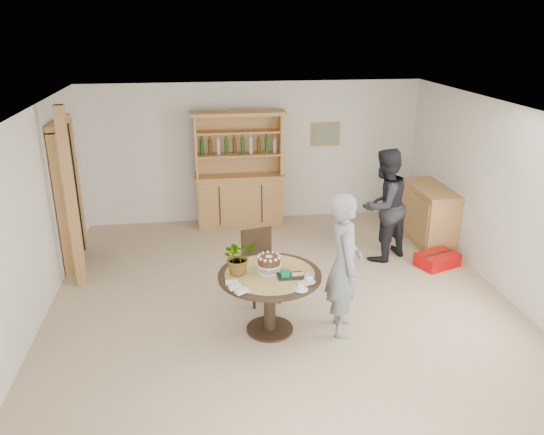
{
  "coord_description": "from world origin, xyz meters",
  "views": [
    {
      "loc": [
        -0.99,
        -5.79,
        3.5
      ],
      "look_at": [
        -0.07,
        0.68,
        1.05
      ],
      "focal_mm": 35.0,
      "sensor_mm": 36.0,
      "label": 1
    }
  ],
  "objects_px": {
    "adult_person": "(384,205)",
    "dining_table": "(270,285)",
    "hutch": "(239,187)",
    "red_suitcase": "(437,259)",
    "dining_chair": "(260,261)",
    "teen_boy": "(344,265)",
    "sideboard": "(429,214)"
  },
  "relations": [
    {
      "from": "hutch",
      "to": "adult_person",
      "type": "height_order",
      "value": "hutch"
    },
    {
      "from": "adult_person",
      "to": "dining_table",
      "type": "bearing_deg",
      "value": 11.01
    },
    {
      "from": "dining_chair",
      "to": "red_suitcase",
      "type": "height_order",
      "value": "dining_chair"
    },
    {
      "from": "hutch",
      "to": "adult_person",
      "type": "bearing_deg",
      "value": -41.29
    },
    {
      "from": "red_suitcase",
      "to": "sideboard",
      "type": "bearing_deg",
      "value": 55.24
    },
    {
      "from": "hutch",
      "to": "adult_person",
      "type": "relative_size",
      "value": 1.17
    },
    {
      "from": "hutch",
      "to": "red_suitcase",
      "type": "bearing_deg",
      "value": -38.03
    },
    {
      "from": "hutch",
      "to": "dining_table",
      "type": "distance_m",
      "value": 3.59
    },
    {
      "from": "dining_chair",
      "to": "teen_boy",
      "type": "distance_m",
      "value": 1.31
    },
    {
      "from": "teen_boy",
      "to": "red_suitcase",
      "type": "xyz_separation_m",
      "value": [
        1.9,
        1.5,
        -0.76
      ]
    },
    {
      "from": "sideboard",
      "to": "red_suitcase",
      "type": "relative_size",
      "value": 1.79
    },
    {
      "from": "sideboard",
      "to": "adult_person",
      "type": "xyz_separation_m",
      "value": [
        -1.0,
        -0.55,
        0.4
      ]
    },
    {
      "from": "teen_boy",
      "to": "hutch",
      "type": "bearing_deg",
      "value": 21.04
    },
    {
      "from": "hutch",
      "to": "adult_person",
      "type": "xyz_separation_m",
      "value": [
        2.04,
        -1.79,
        0.18
      ]
    },
    {
      "from": "hutch",
      "to": "teen_boy",
      "type": "distance_m",
      "value": 3.81
    },
    {
      "from": "hutch",
      "to": "teen_boy",
      "type": "height_order",
      "value": "hutch"
    },
    {
      "from": "sideboard",
      "to": "teen_boy",
      "type": "bearing_deg",
      "value": -131.08
    },
    {
      "from": "adult_person",
      "to": "red_suitcase",
      "type": "height_order",
      "value": "adult_person"
    },
    {
      "from": "dining_table",
      "to": "sideboard",
      "type": "bearing_deg",
      "value": 38.21
    },
    {
      "from": "sideboard",
      "to": "hutch",
      "type": "bearing_deg",
      "value": 157.79
    },
    {
      "from": "teen_boy",
      "to": "red_suitcase",
      "type": "relative_size",
      "value": 2.44
    },
    {
      "from": "dining_chair",
      "to": "teen_boy",
      "type": "height_order",
      "value": "teen_boy"
    },
    {
      "from": "hutch",
      "to": "teen_boy",
      "type": "bearing_deg",
      "value": -76.27
    },
    {
      "from": "sideboard",
      "to": "dining_table",
      "type": "bearing_deg",
      "value": -141.79
    },
    {
      "from": "hutch",
      "to": "red_suitcase",
      "type": "distance_m",
      "value": 3.6
    },
    {
      "from": "adult_person",
      "to": "teen_boy",
      "type": "bearing_deg",
      "value": 27.94
    },
    {
      "from": "sideboard",
      "to": "dining_chair",
      "type": "height_order",
      "value": "dining_chair"
    },
    {
      "from": "sideboard",
      "to": "teen_boy",
      "type": "xyz_separation_m",
      "value": [
        -2.14,
        -2.45,
        0.39
      ]
    },
    {
      "from": "hutch",
      "to": "dining_chair",
      "type": "relative_size",
      "value": 2.16
    },
    {
      "from": "dining_chair",
      "to": "hutch",
      "type": "bearing_deg",
      "value": 76.02
    },
    {
      "from": "teen_boy",
      "to": "adult_person",
      "type": "height_order",
      "value": "adult_person"
    },
    {
      "from": "red_suitcase",
      "to": "adult_person",
      "type": "bearing_deg",
      "value": 131.75
    }
  ]
}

